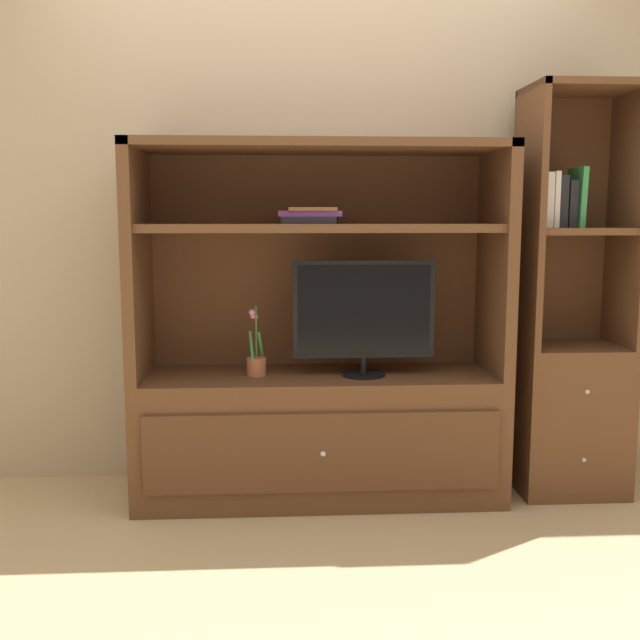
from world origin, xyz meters
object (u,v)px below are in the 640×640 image
Objects in this scene: media_console at (319,389)px; bookshelf_tall at (570,362)px; tv_monitor at (364,314)px; potted_plant at (256,361)px; magazine_stack at (312,216)px; upright_book_row at (559,201)px.

media_console is 0.89× the size of bookshelf_tall.
tv_monitor is 0.52m from potted_plant.
media_console is at bearing 12.24° from magazine_stack.
potted_plant is 1.51m from upright_book_row.
magazine_stack is at bearing -167.76° from media_console.
bookshelf_tall reaches higher than upright_book_row.
bookshelf_tall reaches higher than magazine_stack.
media_console is 6.18× the size of upright_book_row.
media_console is 5.25× the size of potted_plant.
potted_plant is at bearing -176.40° from magazine_stack.
bookshelf_tall is (1.43, 0.02, -0.02)m from potted_plant.
potted_plant is 0.17× the size of bookshelf_tall.
upright_book_row is at bearing -0.47° from media_console.
bookshelf_tall reaches higher than potted_plant.
potted_plant is (-0.28, -0.02, 0.13)m from media_console.
bookshelf_tall is at bearing 3.50° from tv_monitor.
tv_monitor is (0.19, -0.06, 0.35)m from media_console.
upright_book_row reaches higher than potted_plant.
magazine_stack is 1.35m from bookshelf_tall.
upright_book_row is (1.06, -0.01, 0.84)m from media_console.
bookshelf_tall is (1.15, 0.00, 0.11)m from media_console.
magazine_stack is at bearing 167.40° from tv_monitor.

